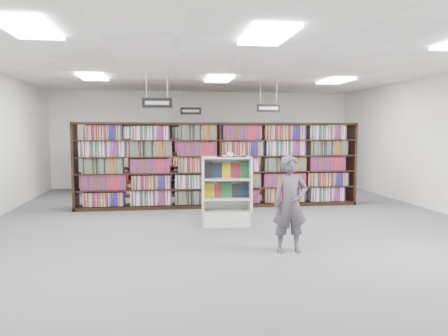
{
  "coord_description": "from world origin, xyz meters",
  "views": [
    {
      "loc": [
        -1.39,
        -8.76,
        1.92
      ],
      "look_at": [
        -0.09,
        0.5,
        1.1
      ],
      "focal_mm": 35.0,
      "sensor_mm": 36.0,
      "label": 1
    }
  ],
  "objects": [
    {
      "name": "bookshelf_row_near",
      "position": [
        0.0,
        2.0,
        1.05
      ],
      "size": [
        7.0,
        0.6,
        2.1
      ],
      "color": "black",
      "rests_on": "floor"
    },
    {
      "name": "troffer_back_right",
      "position": [
        3.0,
        2.0,
        3.16
      ],
      "size": [
        0.6,
        1.2,
        0.04
      ],
      "primitive_type": "cube",
      "color": "white",
      "rests_on": "ceiling"
    },
    {
      "name": "open_book",
      "position": [
        -0.06,
        -0.24,
        1.42
      ],
      "size": [
        0.59,
        0.36,
        0.13
      ],
      "rotation": [
        0.0,
        0.0,
        -0.04
      ],
      "color": "black",
      "rests_on": "endcap_display"
    },
    {
      "name": "bookshelf_row_mid",
      "position": [
        0.0,
        4.0,
        1.05
      ],
      "size": [
        7.0,
        0.6,
        2.1
      ],
      "color": "black",
      "rests_on": "floor"
    },
    {
      "name": "aisle_sign_right",
      "position": [
        1.5,
        3.0,
        2.53
      ],
      "size": [
        0.65,
        0.02,
        0.8
      ],
      "color": "#B2B2B7",
      "rests_on": "ceiling"
    },
    {
      "name": "endcap_display",
      "position": [
        -0.13,
        -0.13,
        0.47
      ],
      "size": [
        1.02,
        0.57,
        1.39
      ],
      "rotation": [
        0.0,
        0.0,
        -0.07
      ],
      "color": "silver",
      "rests_on": "floor"
    },
    {
      "name": "troffer_back_center",
      "position": [
        0.0,
        2.0,
        3.16
      ],
      "size": [
        0.6,
        1.2,
        0.04
      ],
      "primitive_type": "cube",
      "color": "white",
      "rests_on": "ceiling"
    },
    {
      "name": "troffer_front_left",
      "position": [
        -3.0,
        -3.0,
        3.16
      ],
      "size": [
        0.6,
        1.2,
        0.04
      ],
      "primitive_type": "cube",
      "color": "white",
      "rests_on": "ceiling"
    },
    {
      "name": "troffer_back_left",
      "position": [
        -3.0,
        2.0,
        3.16
      ],
      "size": [
        0.6,
        1.2,
        0.04
      ],
      "primitive_type": "cube",
      "color": "white",
      "rests_on": "ceiling"
    },
    {
      "name": "floor",
      "position": [
        0.0,
        0.0,
        0.0
      ],
      "size": [
        12.0,
        12.0,
        0.0
      ],
      "primitive_type": "plane",
      "color": "#515156",
      "rests_on": "ground"
    },
    {
      "name": "shopper",
      "position": [
        0.57,
        -2.24,
        0.76
      ],
      "size": [
        0.56,
        0.37,
        1.52
      ],
      "primitive_type": "imported",
      "rotation": [
        0.0,
        0.0,
        0.01
      ],
      "color": "#46424B",
      "rests_on": "floor"
    },
    {
      "name": "troffer_front_center",
      "position": [
        0.0,
        -3.0,
        3.16
      ],
      "size": [
        0.6,
        1.2,
        0.04
      ],
      "primitive_type": "cube",
      "color": "white",
      "rests_on": "ceiling"
    },
    {
      "name": "aisle_sign_left",
      "position": [
        -1.5,
        1.0,
        2.53
      ],
      "size": [
        0.65,
        0.02,
        0.8
      ],
      "color": "#B2B2B7",
      "rests_on": "ceiling"
    },
    {
      "name": "aisle_sign_center",
      "position": [
        -0.5,
        5.0,
        2.53
      ],
      "size": [
        0.65,
        0.02,
        0.8
      ],
      "color": "#B2B2B7",
      "rests_on": "ceiling"
    },
    {
      "name": "wall_front",
      "position": [
        0.0,
        -6.0,
        1.6
      ],
      "size": [
        10.0,
        0.1,
        3.2
      ],
      "primitive_type": "cube",
      "color": "white",
      "rests_on": "ground"
    },
    {
      "name": "wall_back",
      "position": [
        0.0,
        6.0,
        1.6
      ],
      "size": [
        10.0,
        0.1,
        3.2
      ],
      "primitive_type": "cube",
      "color": "white",
      "rests_on": "ground"
    },
    {
      "name": "bookshelf_row_far",
      "position": [
        0.0,
        5.7,
        1.05
      ],
      "size": [
        7.0,
        0.6,
        2.1
      ],
      "color": "black",
      "rests_on": "floor"
    },
    {
      "name": "ceiling",
      "position": [
        0.0,
        0.0,
        3.2
      ],
      "size": [
        10.0,
        12.0,
        0.1
      ],
      "primitive_type": "cube",
      "color": "white",
      "rests_on": "wall_back"
    }
  ]
}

